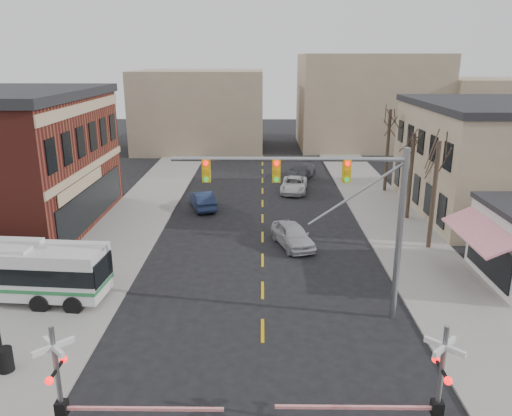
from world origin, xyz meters
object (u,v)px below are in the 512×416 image
Objects in this scene: pedestrian_near at (66,282)px; car_c at (294,185)px; rr_crossing_west at (72,385)px; car_a at (293,235)px; car_d at (301,171)px; rr_crossing_east at (426,384)px; traffic_signal_mast at (339,199)px; car_b at (202,200)px; pedestrian_far at (82,269)px; trash_bin at (5,360)px.

car_c is at bearing -7.67° from pedestrian_near.
car_a is at bearing 65.18° from rr_crossing_west.
car_d is at bearing 86.34° from car_c.
pedestrian_near is at bearing 147.99° from rr_crossing_east.
traffic_signal_mast is 12.63m from rr_crossing_west.
rr_crossing_west is 1.00× the size of rr_crossing_east.
rr_crossing_west is 18.66m from car_a.
pedestrian_near is (-14.82, 9.26, -1.01)m from rr_crossing_east.
traffic_signal_mast is 28.13m from car_d.
pedestrian_near reaches higher than car_c.
car_c is 5.30m from car_d.
car_b is at bearing 5.84° from pedestrian_near.
pedestrian_near reaches higher than car_a.
pedestrian_far is at bearing 108.21° from rr_crossing_west.
rr_crossing_east is at bearing -66.67° from car_d.
traffic_signal_mast is 1.81× the size of rr_crossing_west.
rr_crossing_east reaches higher than pedestrian_far.
pedestrian_near is at bearing 89.30° from trash_bin.
rr_crossing_east reaches higher than pedestrian_near.
car_b is (1.10, 25.08, -1.26)m from rr_crossing_west.
traffic_signal_mast is at bearing 97.85° from car_b.
pedestrian_far is (-14.64, 11.06, -1.09)m from rr_crossing_east.
car_d is at bearing 88.85° from traffic_signal_mast.
pedestrian_far is (0.18, 1.80, -0.09)m from pedestrian_near.
traffic_signal_mast is at bearing -53.10° from pedestrian_far.
trash_bin is 0.57× the size of pedestrian_near.
trash_bin is 6.11m from pedestrian_near.
car_a is (11.76, 13.58, 0.16)m from trash_bin.
rr_crossing_east is 5.88× the size of trash_bin.
traffic_signal_mast is at bearing -99.11° from car_a.
rr_crossing_west and rr_crossing_east have the same top height.
car_b is at bearing 115.06° from traffic_signal_mast.
trash_bin is (-3.94, 3.32, -1.37)m from rr_crossing_west.
car_b is at bearing 111.55° from rr_crossing_east.
traffic_signal_mast is 6.71× the size of pedestrian_far.
car_a reaches higher than car_d.
trash_bin is 0.19× the size of car_d.
trash_bin is 0.63× the size of pedestrian_far.
car_b is (-8.08, 17.27, -5.03)m from traffic_signal_mast.
trash_bin is at bearing -157.26° from pedestrian_near.
rr_crossing_east is 17.09m from car_a.
trash_bin is 7.90m from pedestrian_far.
car_c is 0.95× the size of car_d.
car_b is 9.23m from car_c.
car_d is (1.01, 5.20, 0.06)m from car_c.
trash_bin is at bearing -148.52° from car_a.
car_a is 2.92× the size of pedestrian_far.
rr_crossing_west is 5.88× the size of trash_bin.
car_c is at bearing 91.16° from traffic_signal_mast.
rr_crossing_west is 25.14m from car_b.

